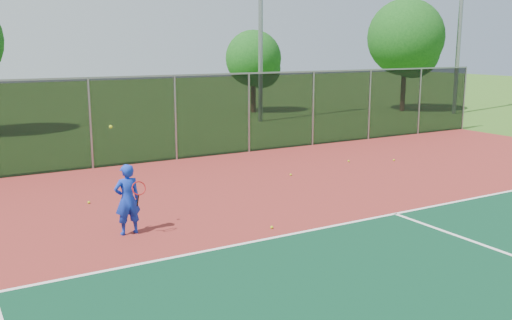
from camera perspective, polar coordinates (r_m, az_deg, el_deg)
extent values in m
plane|color=#315F1B|center=(11.03, 17.02, -10.74)|extent=(120.00, 120.00, 0.00)
cube|color=maroon|center=(12.37, 10.19, -7.92)|extent=(30.00, 20.00, 0.02)
cube|color=white|center=(14.35, 13.73, -5.24)|extent=(22.00, 0.10, 0.00)
cube|color=black|center=(20.48, -8.05, 4.18)|extent=(30.00, 0.04, 3.00)
cube|color=gray|center=(20.35, -8.17, 8.37)|extent=(30.00, 0.06, 0.06)
imported|color=#1433BE|center=(12.63, -12.75, -3.86)|extent=(0.58, 0.39, 1.56)
cylinder|color=black|center=(12.44, -11.74, -4.02)|extent=(0.03, 0.15, 0.27)
torus|color=#A51414|center=(12.28, -11.65, -2.78)|extent=(0.30, 0.13, 0.29)
sphere|color=#AFC617|center=(12.34, -14.32, 3.24)|extent=(0.07, 0.07, 0.07)
sphere|color=#AFC617|center=(15.46, -16.37, -4.09)|extent=(0.07, 0.07, 0.07)
sphere|color=#AFC617|center=(20.81, 13.62, 0.00)|extent=(0.07, 0.07, 0.07)
sphere|color=#AFC617|center=(20.32, 9.25, -0.10)|extent=(0.07, 0.07, 0.07)
sphere|color=#AFC617|center=(17.99, 3.50, -1.48)|extent=(0.07, 0.07, 0.07)
sphere|color=#AFC617|center=(12.87, 1.59, -6.74)|extent=(0.07, 0.07, 0.07)
cylinder|color=gray|center=(30.75, 0.46, 15.00)|extent=(0.24, 0.24, 11.95)
cylinder|color=gray|center=(36.15, 19.80, 13.82)|extent=(0.24, 0.24, 11.95)
cylinder|color=#342113|center=(35.06, -0.27, 6.35)|extent=(0.30, 0.30, 1.90)
sphere|color=#134814|center=(34.93, -0.28, 10.15)|extent=(3.38, 3.38, 3.38)
sphere|color=#134814|center=(34.90, 0.55, 9.10)|extent=(2.32, 2.32, 2.32)
cylinder|color=#342113|center=(36.87, 14.49, 6.80)|extent=(0.30, 0.30, 2.63)
sphere|color=#134814|center=(36.76, 14.75, 11.79)|extent=(4.67, 4.67, 4.67)
sphere|color=#134814|center=(36.84, 15.46, 10.39)|extent=(3.21, 3.21, 3.21)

